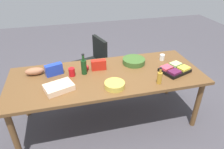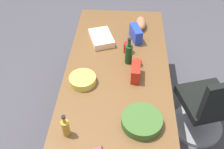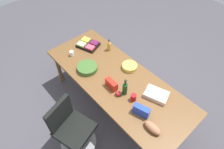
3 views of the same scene
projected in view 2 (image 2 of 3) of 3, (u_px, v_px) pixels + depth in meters
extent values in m
plane|color=#47444A|center=(116.00, 131.00, 2.93)|extent=(10.00, 10.00, 0.00)
cube|color=brown|center=(116.00, 84.00, 2.40)|extent=(2.52, 1.00, 0.04)
cylinder|color=brown|center=(151.00, 42.00, 3.50)|extent=(0.07, 0.07, 0.74)
cylinder|color=brown|center=(90.00, 40.00, 3.53)|extent=(0.07, 0.07, 0.74)
cylinder|color=gray|center=(196.00, 125.00, 2.96)|extent=(0.56, 0.56, 0.05)
cylinder|color=gray|center=(201.00, 113.00, 2.80)|extent=(0.06, 0.06, 0.40)
cube|color=black|center=(206.00, 100.00, 2.66)|extent=(0.60, 0.60, 0.09)
cylinder|color=#3C6128|center=(142.00, 121.00, 2.03)|extent=(0.34, 0.34, 0.07)
cube|color=#213EBA|center=(136.00, 34.00, 2.81)|extent=(0.23, 0.14, 0.15)
ellipsoid|color=#A36847|center=(141.00, 23.00, 3.00)|extent=(0.24, 0.12, 0.10)
cylinder|color=#153E1A|center=(129.00, 54.00, 2.52)|extent=(0.09, 0.09, 0.20)
cylinder|color=#153E1A|center=(129.00, 43.00, 2.42)|extent=(0.04, 0.04, 0.08)
cylinder|color=black|center=(130.00, 39.00, 2.39)|extent=(0.05, 0.05, 0.01)
cylinder|color=#BA8929|center=(66.00, 128.00, 1.94)|extent=(0.06, 0.06, 0.15)
cylinder|color=#BA8929|center=(64.00, 120.00, 1.87)|extent=(0.03, 0.03, 0.06)
cylinder|color=black|center=(63.00, 117.00, 1.84)|extent=(0.03, 0.03, 0.01)
cylinder|color=gold|center=(83.00, 80.00, 2.36)|extent=(0.27, 0.27, 0.07)
cube|color=beige|center=(101.00, 38.00, 2.81)|extent=(0.37, 0.31, 0.07)
cylinder|color=red|center=(127.00, 48.00, 2.66)|extent=(0.10, 0.10, 0.11)
cube|color=red|center=(136.00, 72.00, 2.39)|extent=(0.20, 0.09, 0.14)
sphere|color=#B22425|center=(138.00, 62.00, 2.53)|extent=(0.08, 0.08, 0.08)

